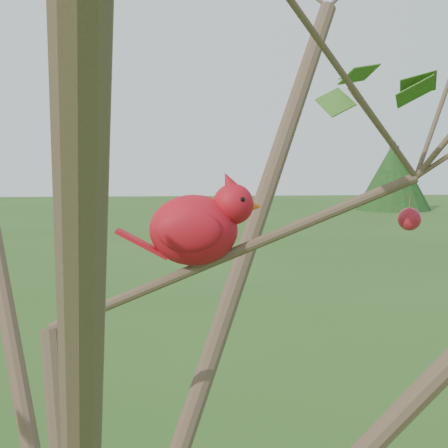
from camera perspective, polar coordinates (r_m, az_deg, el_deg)
crabapple_tree at (r=1.02m, az=-11.31°, el=-0.78°), size 2.35×2.05×2.95m
cardinal at (r=1.12m, az=-2.14°, el=-0.19°), size 0.24×0.13×0.17m
distant_trees at (r=24.82m, az=-5.97°, el=3.46°), size 39.16×10.31×3.02m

